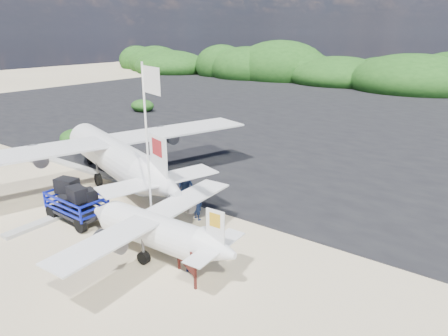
# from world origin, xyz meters

# --- Properties ---
(ground) EXTENTS (160.00, 160.00, 0.00)m
(ground) POSITION_xyz_m (0.00, 0.00, 0.00)
(ground) COLOR beige
(asphalt_apron) EXTENTS (90.00, 50.00, 0.04)m
(asphalt_apron) POSITION_xyz_m (0.00, 30.00, 0.00)
(asphalt_apron) COLOR #B2B2B2
(asphalt_apron) RESTS_ON ground
(lagoon) EXTENTS (9.00, 7.00, 0.40)m
(lagoon) POSITION_xyz_m (-9.00, 1.50, 0.00)
(lagoon) COLOR #B2B2B2
(lagoon) RESTS_ON ground
(vegetation_band) EXTENTS (124.00, 8.00, 4.40)m
(vegetation_band) POSITION_xyz_m (0.00, 55.00, 0.00)
(vegetation_band) COLOR #B2B2B2
(vegetation_band) RESTS_ON ground
(baggage_cart) EXTENTS (2.98, 1.74, 1.47)m
(baggage_cart) POSITION_xyz_m (-3.55, 0.76, 0.00)
(baggage_cart) COLOR #0C18BF
(baggage_cart) RESTS_ON ground
(flagpole) EXTENTS (1.48, 1.00, 6.83)m
(flagpole) POSITION_xyz_m (0.29, 1.50, 0.00)
(flagpole) COLOR white
(flagpole) RESTS_ON ground
(signboard) EXTENTS (1.41, 0.75, 1.23)m
(signboard) POSITION_xyz_m (3.14, 0.25, 0.00)
(signboard) COLOR #4E1B16
(signboard) RESTS_ON ground
(crew_a) EXTENTS (0.64, 0.49, 1.56)m
(crew_a) POSITION_xyz_m (0.56, 3.91, 0.78)
(crew_a) COLOR navy
(crew_a) RESTS_ON ground
(crew_b) EXTENTS (0.90, 0.71, 1.85)m
(crew_b) POSITION_xyz_m (-0.70, 4.66, 0.92)
(crew_b) COLOR navy
(crew_b) RESTS_ON ground
(crew_c) EXTENTS (0.89, 0.42, 1.49)m
(crew_c) POSITION_xyz_m (3.00, 0.61, 0.74)
(crew_c) COLOR navy
(crew_c) RESTS_ON ground
(aircraft_small) EXTENTS (7.05, 7.05, 2.44)m
(aircraft_small) POSITION_xyz_m (-13.62, 31.52, 0.00)
(aircraft_small) COLOR #B2B2B2
(aircraft_small) RESTS_ON ground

